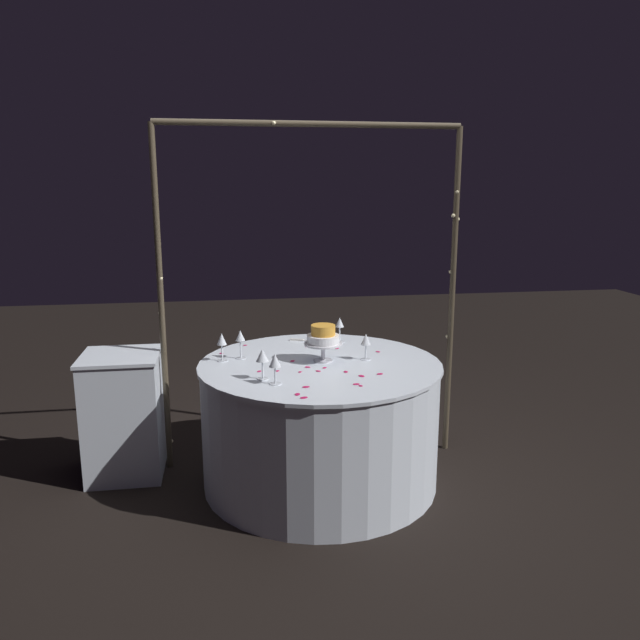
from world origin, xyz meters
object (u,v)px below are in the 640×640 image
(wine_glass_5, at_px, (222,341))
(cake_knife, at_px, (309,341))
(decorative_arch, at_px, (312,249))
(wine_glass_4, at_px, (240,338))
(main_table, at_px, (320,422))
(wine_glass_1, at_px, (340,324))
(wine_glass_3, at_px, (366,341))
(wine_glass_0, at_px, (262,357))
(side_table, at_px, (124,415))
(wine_glass_2, at_px, (275,362))
(tiered_cake, at_px, (323,338))

(wine_glass_5, xyz_separation_m, cake_knife, (0.56, 0.37, -0.12))
(cake_knife, bearing_deg, decorative_arch, -92.12)
(wine_glass_4, bearing_deg, main_table, -19.58)
(wine_glass_1, bearing_deg, wine_glass_3, -79.99)
(wine_glass_3, height_order, wine_glass_4, wine_glass_4)
(wine_glass_0, bearing_deg, wine_glass_3, 24.06)
(wine_glass_4, bearing_deg, decorative_arch, 20.38)
(decorative_arch, bearing_deg, wine_glass_0, -120.69)
(side_table, distance_m, wine_glass_2, 1.16)
(side_table, bearing_deg, wine_glass_4, -9.46)
(wine_glass_0, xyz_separation_m, wine_glass_5, (-0.21, 0.37, -0.00))
(main_table, relative_size, wine_glass_5, 8.47)
(main_table, xyz_separation_m, tiered_cake, (0.02, 0.03, 0.50))
(wine_glass_1, height_order, wine_glass_4, wine_glass_4)
(side_table, height_order, wine_glass_5, wine_glass_5)
(main_table, distance_m, wine_glass_4, 0.68)
(wine_glass_5, bearing_deg, tiered_cake, -9.14)
(wine_glass_0, bearing_deg, wine_glass_2, -58.02)
(wine_glass_1, height_order, wine_glass_5, wine_glass_5)
(wine_glass_2, bearing_deg, decorative_arch, 66.98)
(decorative_arch, relative_size, wine_glass_5, 12.67)
(tiered_cake, bearing_deg, wine_glass_0, -142.30)
(wine_glass_4, bearing_deg, wine_glass_1, 23.87)
(side_table, bearing_deg, wine_glass_3, -10.19)
(side_table, distance_m, wine_glass_5, 0.78)
(wine_glass_2, height_order, wine_glass_3, wine_glass_2)
(wine_glass_0, bearing_deg, decorative_arch, 59.31)
(side_table, height_order, tiered_cake, tiered_cake)
(wine_glass_2, xyz_separation_m, wine_glass_5, (-0.27, 0.47, 0.00))
(main_table, height_order, wine_glass_4, wine_glass_4)
(decorative_arch, bearing_deg, wine_glass_2, -113.02)
(wine_glass_3, relative_size, wine_glass_5, 0.94)
(tiered_cake, distance_m, wine_glass_1, 0.45)
(tiered_cake, bearing_deg, wine_glass_3, -1.88)
(tiered_cake, xyz_separation_m, wine_glass_0, (-0.37, -0.28, -0.02))
(wine_glass_2, bearing_deg, wine_glass_3, 33.41)
(wine_glass_5, bearing_deg, wine_glass_4, 19.31)
(wine_glass_0, height_order, wine_glass_1, same)
(main_table, bearing_deg, wine_glass_4, 160.42)
(decorative_arch, distance_m, wine_glass_3, 0.65)
(cake_knife, bearing_deg, wine_glass_4, -143.67)
(decorative_arch, relative_size, main_table, 1.50)
(wine_glass_5, bearing_deg, wine_glass_2, -60.28)
(wine_glass_4, bearing_deg, wine_glass_2, -72.44)
(main_table, bearing_deg, decorative_arch, 90.02)
(wine_glass_2, bearing_deg, tiered_cake, 50.67)
(tiered_cake, xyz_separation_m, cake_knife, (-0.02, 0.46, -0.14))
(wine_glass_1, bearing_deg, main_table, -114.01)
(tiered_cake, height_order, wine_glass_0, tiered_cake)
(decorative_arch, relative_size, side_table, 2.78)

